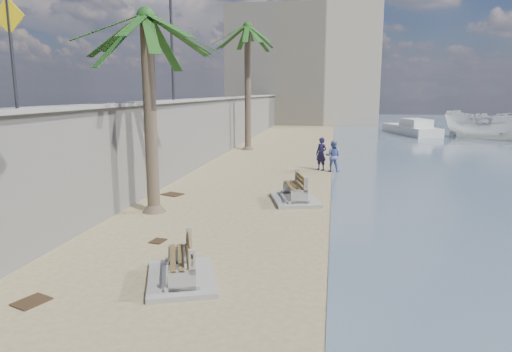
{
  "coord_description": "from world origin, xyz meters",
  "views": [
    {
      "loc": [
        2.03,
        -7.78,
        3.99
      ],
      "look_at": [
        -0.5,
        7.0,
        1.2
      ],
      "focal_mm": 32.0,
      "sensor_mm": 36.0,
      "label": 1
    }
  ],
  "objects": [
    {
      "name": "person_b",
      "position": [
        2.01,
        15.23,
        0.87
      ],
      "size": [
        0.93,
        0.78,
        1.73
      ],
      "primitive_type": "imported",
      "rotation": [
        0.0,
        0.0,
        2.97
      ],
      "color": "#4A5A99",
      "rests_on": "ground_plane"
    },
    {
      "name": "palm_mid",
      "position": [
        -3.86,
        6.3,
        6.22
      ],
      "size": [
        5.0,
        5.0,
        7.19
      ],
      "color": "brown",
      "rests_on": "ground_plane"
    },
    {
      "name": "bench_near",
      "position": [
        -1.09,
        1.0,
        0.38
      ],
      "size": [
        2.02,
        2.41,
        0.86
      ],
      "color": "gray",
      "rests_on": "ground_plane"
    },
    {
      "name": "palm_back",
      "position": [
        -3.83,
        23.15,
        8.09
      ],
      "size": [
        5.0,
        5.0,
        9.13
      ],
      "color": "brown",
      "rests_on": "ground_plane"
    },
    {
      "name": "debris_b",
      "position": [
        -3.6,
        -0.46,
        0.01
      ],
      "size": [
        0.67,
        0.74,
        0.03
      ],
      "primitive_type": "cube",
      "rotation": [
        0.0,
        0.0,
        4.36
      ],
      "color": "#382616",
      "rests_on": "ground_plane"
    },
    {
      "name": "seawall",
      "position": [
        -5.2,
        20.0,
        1.75
      ],
      "size": [
        0.45,
        70.0,
        3.5
      ],
      "primitive_type": "cube",
      "color": "gray",
      "rests_on": "ground_plane"
    },
    {
      "name": "debris_d",
      "position": [
        -2.56,
        3.37,
        0.01
      ],
      "size": [
        0.41,
        0.48,
        0.03
      ],
      "primitive_type": "cube",
      "rotation": [
        0.0,
        0.0,
        1.43
      ],
      "color": "#382616",
      "rests_on": "ground_plane"
    },
    {
      "name": "yacht_far",
      "position": [
        9.15,
        37.07,
        0.35
      ],
      "size": [
        4.44,
        8.59,
        1.5
      ],
      "primitive_type": null,
      "rotation": [
        0.0,
        0.0,
        1.84
      ],
      "color": "silver",
      "rests_on": "bay_water"
    },
    {
      "name": "bench_far",
      "position": [
        0.68,
        8.57,
        0.42
      ],
      "size": [
        2.11,
        2.61,
        0.95
      ],
      "color": "gray",
      "rests_on": "ground_plane"
    },
    {
      "name": "pedestrian_sign",
      "position": [
        -5.0,
        1.5,
        5.15
      ],
      "size": [
        0.78,
        0.07,
        2.4
      ],
      "color": "#2D2D33",
      "rests_on": "wall_cap"
    },
    {
      "name": "end_building",
      "position": [
        -2.0,
        52.0,
        7.0
      ],
      "size": [
        18.0,
        12.0,
        14.0
      ],
      "primitive_type": "cube",
      "color": "#B7AA93",
      "rests_on": "ground_plane"
    },
    {
      "name": "streetlight",
      "position": [
        -5.1,
        12.0,
        6.64
      ],
      "size": [
        0.28,
        0.28,
        5.12
      ],
      "color": "#2D2D33",
      "rests_on": "wall_cap"
    },
    {
      "name": "debris_c",
      "position": [
        -4.14,
        8.86,
        0.01
      ],
      "size": [
        0.93,
        0.85,
        0.03
      ],
      "primitive_type": "cube",
      "rotation": [
        0.0,
        0.0,
        2.75
      ],
      "color": "#382616",
      "rests_on": "ground_plane"
    },
    {
      "name": "boat_cruiser",
      "position": [
        14.98,
        33.47,
        1.32
      ],
      "size": [
        4.16,
        4.15,
        3.45
      ],
      "primitive_type": "imported",
      "rotation": [
        0.0,
        0.0,
        0.94
      ],
      "color": "silver",
      "rests_on": "bay_water"
    },
    {
      "name": "person_a",
      "position": [
        1.42,
        15.57,
        0.97
      ],
      "size": [
        0.84,
        0.79,
        1.93
      ],
      "primitive_type": "imported",
      "rotation": [
        0.0,
        0.0,
        -0.62
      ],
      "color": "#1A1439",
      "rests_on": "ground_plane"
    },
    {
      "name": "wall_cap",
      "position": [
        -5.2,
        20.0,
        3.55
      ],
      "size": [
        0.8,
        70.0,
        0.12
      ],
      "primitive_type": "cube",
      "color": "gray",
      "rests_on": "seawall"
    },
    {
      "name": "ground_plane",
      "position": [
        0.0,
        0.0,
        0.0
      ],
      "size": [
        140.0,
        140.0,
        0.0
      ],
      "primitive_type": "plane",
      "color": "#9A875E"
    }
  ]
}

